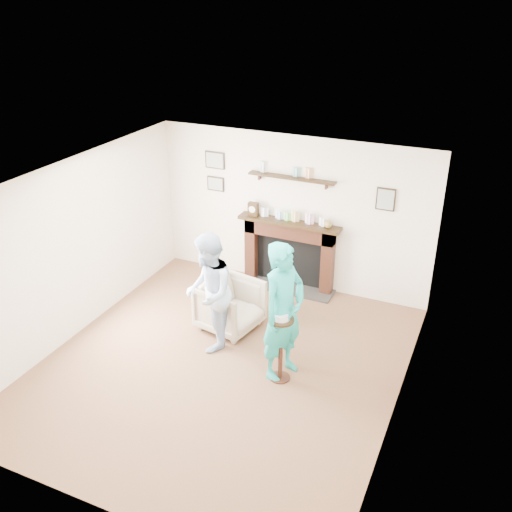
# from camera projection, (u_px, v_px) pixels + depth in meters

# --- Properties ---
(ground) EXTENTS (5.00, 5.00, 0.00)m
(ground) POSITION_uv_depth(u_px,v_px,m) (222.00, 365.00, 7.53)
(ground) COLOR brown
(ground) RESTS_ON ground
(room_shell) EXTENTS (4.54, 5.02, 2.52)m
(room_shell) POSITION_uv_depth(u_px,v_px,m) (243.00, 233.00, 7.39)
(room_shell) COLOR #F3E3CE
(room_shell) RESTS_ON ground
(armchair) EXTENTS (0.93, 0.92, 0.73)m
(armchair) POSITION_uv_depth(u_px,v_px,m) (231.00, 327.00, 8.34)
(armchair) COLOR #BBAC8B
(armchair) RESTS_ON ground
(man) EXTENTS (0.91, 0.99, 1.66)m
(man) POSITION_uv_depth(u_px,v_px,m) (211.00, 344.00, 7.95)
(man) COLOR #A4B8CD
(man) RESTS_ON ground
(woman) EXTENTS (0.64, 0.78, 1.83)m
(woman) POSITION_uv_depth(u_px,v_px,m) (282.00, 372.00, 7.39)
(woman) COLOR #20A5BA
(woman) RESTS_ON ground
(pedestal_table) EXTENTS (0.32, 0.32, 1.02)m
(pedestal_table) POSITION_uv_depth(u_px,v_px,m) (281.00, 337.00, 7.00)
(pedestal_table) COLOR black
(pedestal_table) RESTS_ON ground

